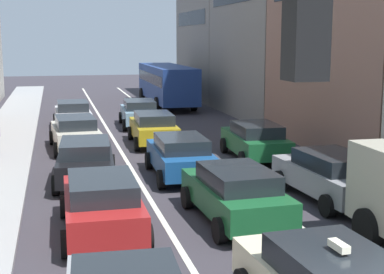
# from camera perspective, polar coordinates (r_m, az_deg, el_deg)

# --- Properties ---
(sidewalk_left) EXTENTS (2.60, 64.00, 0.14)m
(sidewalk_left) POSITION_cam_1_polar(r_m,az_deg,el_deg) (26.45, -18.55, -0.94)
(sidewalk_left) COLOR #9B9B9B
(sidewalk_left) RESTS_ON ground
(lane_stripe_left) EXTENTS (0.16, 60.00, 0.01)m
(lane_stripe_left) POSITION_cam_1_polar(r_m,az_deg,el_deg) (26.50, -7.71, -0.63)
(lane_stripe_left) COLOR silver
(lane_stripe_left) RESTS_ON ground
(lane_stripe_right) EXTENTS (0.16, 60.00, 0.01)m
(lane_stripe_right) POSITION_cam_1_polar(r_m,az_deg,el_deg) (27.05, -0.54, -0.32)
(lane_stripe_right) COLOR silver
(lane_stripe_right) RESTS_ON ground
(building_row_right) EXTENTS (7.20, 43.90, 13.88)m
(building_row_right) POSITION_cam_1_polar(r_m,az_deg,el_deg) (31.84, 13.22, 12.33)
(building_row_right) COLOR gray
(building_row_right) RESTS_ON ground
(traffic_light_pole) EXTENTS (3.58, 0.38, 5.50)m
(traffic_light_pole) POSITION_cam_1_polar(r_m,az_deg,el_deg) (4.08, -14.20, -4.97)
(traffic_light_pole) COLOR #2D2D33
(traffic_light_pole) RESTS_ON ground
(sedan_centre_lane_second) EXTENTS (2.20, 4.37, 1.49)m
(sedan_centre_lane_second) POSITION_cam_1_polar(r_m,az_deg,el_deg) (15.05, 4.43, -5.65)
(sedan_centre_lane_second) COLOR #19592D
(sedan_centre_lane_second) RESTS_ON ground
(wagon_left_lane_second) EXTENTS (2.09, 4.31, 1.49)m
(wagon_left_lane_second) POSITION_cam_1_polar(r_m,az_deg,el_deg) (14.28, -9.12, -6.62)
(wagon_left_lane_second) COLOR #A51E1E
(wagon_left_lane_second) RESTS_ON ground
(hatchback_centre_lane_third) EXTENTS (2.15, 4.34, 1.49)m
(hatchback_centre_lane_third) POSITION_cam_1_polar(r_m,az_deg,el_deg) (19.73, -1.18, -1.86)
(hatchback_centre_lane_third) COLOR #194C8C
(hatchback_centre_lane_third) RESTS_ON ground
(sedan_left_lane_third) EXTENTS (2.29, 4.41, 1.49)m
(sedan_left_lane_third) POSITION_cam_1_polar(r_m,az_deg,el_deg) (19.32, -10.74, -2.29)
(sedan_left_lane_third) COLOR black
(sedan_left_lane_third) RESTS_ON ground
(coupe_centre_lane_fourth) EXTENTS (2.19, 4.36, 1.49)m
(coupe_centre_lane_fourth) POSITION_cam_1_polar(r_m,az_deg,el_deg) (25.88, -3.93, 0.96)
(coupe_centre_lane_fourth) COLOR #B29319
(coupe_centre_lane_fourth) RESTS_ON ground
(sedan_left_lane_fourth) EXTENTS (2.28, 4.40, 1.49)m
(sedan_left_lane_fourth) POSITION_cam_1_polar(r_m,az_deg,el_deg) (25.13, -11.75, 0.50)
(sedan_left_lane_fourth) COLOR beige
(sedan_left_lane_fourth) RESTS_ON ground
(sedan_centre_lane_fifth) EXTENTS (2.23, 4.38, 1.49)m
(sedan_centre_lane_fifth) POSITION_cam_1_polar(r_m,az_deg,el_deg) (31.28, -5.36, 2.50)
(sedan_centre_lane_fifth) COLOR #759EB7
(sedan_centre_lane_fifth) RESTS_ON ground
(sedan_left_lane_fifth) EXTENTS (2.10, 4.32, 1.49)m
(sedan_left_lane_fifth) POSITION_cam_1_polar(r_m,az_deg,el_deg) (31.21, -11.99, 2.31)
(sedan_left_lane_fifth) COLOR silver
(sedan_left_lane_fifth) RESTS_ON ground
(sedan_right_lane_behind_truck) EXTENTS (2.27, 4.40, 1.49)m
(sedan_right_lane_behind_truck) POSITION_cam_1_polar(r_m,az_deg,el_deg) (17.45, 13.87, -3.73)
(sedan_right_lane_behind_truck) COLOR gray
(sedan_right_lane_behind_truck) RESTS_ON ground
(wagon_right_lane_far) EXTENTS (2.24, 4.39, 1.49)m
(wagon_right_lane_far) POSITION_cam_1_polar(r_m,az_deg,el_deg) (22.83, 6.44, -0.30)
(wagon_right_lane_far) COLOR #19592D
(wagon_right_lane_far) RESTS_ON ground
(bus_mid_queue_primary) EXTENTS (2.84, 10.51, 2.90)m
(bus_mid_queue_primary) POSITION_cam_1_polar(r_m,az_deg,el_deg) (40.71, -2.58, 5.63)
(bus_mid_queue_primary) COLOR navy
(bus_mid_queue_primary) RESTS_ON ground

